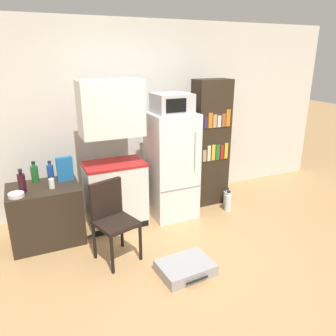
{
  "coord_description": "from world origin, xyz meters",
  "views": [
    {
      "loc": [
        -1.52,
        -2.55,
        2.17
      ],
      "look_at": [
        0.02,
        0.85,
        0.87
      ],
      "focal_mm": 35.0,
      "sensor_mm": 36.0,
      "label": 1
    }
  ],
  "objects_px": {
    "bottle_blue_soda": "(50,172)",
    "water_bottle_front": "(228,202)",
    "side_table": "(46,214)",
    "suitcase_large_flat": "(186,268)",
    "kitchen_hutch": "(114,161)",
    "chair": "(111,214)",
    "water_bottle_middle": "(227,198)",
    "bottle_green_tall": "(35,173)",
    "bottle_milk_white": "(52,183)",
    "bottle_wine_dark": "(22,182)",
    "bookshelf": "(210,144)",
    "refrigerator": "(172,166)",
    "bowl": "(16,195)",
    "cereal_box": "(65,169)",
    "microwave": "(172,103)"
  },
  "relations": [
    {
      "from": "side_table",
      "to": "microwave",
      "type": "bearing_deg",
      "value": 0.53
    },
    {
      "from": "bottle_wine_dark",
      "to": "bottle_blue_soda",
      "type": "relative_size",
      "value": 1.11
    },
    {
      "from": "bowl",
      "to": "cereal_box",
      "type": "height_order",
      "value": "cereal_box"
    },
    {
      "from": "refrigerator",
      "to": "bottle_blue_soda",
      "type": "xyz_separation_m",
      "value": [
        -1.56,
        0.17,
        0.08
      ]
    },
    {
      "from": "side_table",
      "to": "microwave",
      "type": "xyz_separation_m",
      "value": [
        1.68,
        0.02,
        1.23
      ]
    },
    {
      "from": "bottle_milk_white",
      "to": "bowl",
      "type": "bearing_deg",
      "value": -165.49
    },
    {
      "from": "kitchen_hutch",
      "to": "bottle_green_tall",
      "type": "bearing_deg",
      "value": 171.7
    },
    {
      "from": "bottle_wine_dark",
      "to": "bowl",
      "type": "bearing_deg",
      "value": -121.27
    },
    {
      "from": "bowl",
      "to": "suitcase_large_flat",
      "type": "height_order",
      "value": "bowl"
    },
    {
      "from": "refrigerator",
      "to": "microwave",
      "type": "relative_size",
      "value": 3.08
    },
    {
      "from": "kitchen_hutch",
      "to": "bottle_blue_soda",
      "type": "relative_size",
      "value": 7.69
    },
    {
      "from": "refrigerator",
      "to": "bowl",
      "type": "bearing_deg",
      "value": -174.05
    },
    {
      "from": "water_bottle_middle",
      "to": "bottle_blue_soda",
      "type": "bearing_deg",
      "value": 173.51
    },
    {
      "from": "side_table",
      "to": "water_bottle_front",
      "type": "distance_m",
      "value": 2.49
    },
    {
      "from": "water_bottle_front",
      "to": "bowl",
      "type": "bearing_deg",
      "value": 178.98
    },
    {
      "from": "microwave",
      "to": "cereal_box",
      "type": "bearing_deg",
      "value": 176.39
    },
    {
      "from": "microwave",
      "to": "suitcase_large_flat",
      "type": "distance_m",
      "value": 2.05
    },
    {
      "from": "refrigerator",
      "to": "water_bottle_front",
      "type": "xyz_separation_m",
      "value": [
        0.79,
        -0.25,
        -0.6
      ]
    },
    {
      "from": "kitchen_hutch",
      "to": "side_table",
      "type": "bearing_deg",
      "value": -175.87
    },
    {
      "from": "bookshelf",
      "to": "bottle_blue_soda",
      "type": "height_order",
      "value": "bookshelf"
    },
    {
      "from": "water_bottle_front",
      "to": "water_bottle_middle",
      "type": "relative_size",
      "value": 1.09
    },
    {
      "from": "bottle_milk_white",
      "to": "suitcase_large_flat",
      "type": "distance_m",
      "value": 1.79
    },
    {
      "from": "bottle_green_tall",
      "to": "suitcase_large_flat",
      "type": "xyz_separation_m",
      "value": [
        1.3,
        -1.49,
        -0.75
      ]
    },
    {
      "from": "suitcase_large_flat",
      "to": "kitchen_hutch",
      "type": "bearing_deg",
      "value": 100.87
    },
    {
      "from": "bottle_milk_white",
      "to": "suitcase_large_flat",
      "type": "bearing_deg",
      "value": -46.48
    },
    {
      "from": "bottle_milk_white",
      "to": "water_bottle_front",
      "type": "bearing_deg",
      "value": -3.56
    },
    {
      "from": "water_bottle_front",
      "to": "water_bottle_middle",
      "type": "xyz_separation_m",
      "value": [
        0.08,
        0.15,
        -0.01
      ]
    },
    {
      "from": "refrigerator",
      "to": "water_bottle_middle",
      "type": "bearing_deg",
      "value": -6.7
    },
    {
      "from": "cereal_box",
      "to": "side_table",
      "type": "bearing_deg",
      "value": -159.73
    },
    {
      "from": "bottle_blue_soda",
      "to": "water_bottle_front",
      "type": "bearing_deg",
      "value": -10.3
    },
    {
      "from": "side_table",
      "to": "bowl",
      "type": "distance_m",
      "value": 0.51
    },
    {
      "from": "refrigerator",
      "to": "bottle_green_tall",
      "type": "relative_size",
      "value": 5.61
    },
    {
      "from": "kitchen_hutch",
      "to": "bottle_blue_soda",
      "type": "distance_m",
      "value": 0.78
    },
    {
      "from": "bookshelf",
      "to": "water_bottle_front",
      "type": "bearing_deg",
      "value": -75.28
    },
    {
      "from": "bottle_green_tall",
      "to": "bottle_milk_white",
      "type": "bearing_deg",
      "value": -61.08
    },
    {
      "from": "bookshelf",
      "to": "chair",
      "type": "distance_m",
      "value": 1.96
    },
    {
      "from": "refrigerator",
      "to": "microwave",
      "type": "xyz_separation_m",
      "value": [
        -0.0,
        -0.0,
        0.85
      ]
    },
    {
      "from": "cereal_box",
      "to": "chair",
      "type": "distance_m",
      "value": 0.91
    },
    {
      "from": "side_table",
      "to": "microwave",
      "type": "height_order",
      "value": "microwave"
    },
    {
      "from": "refrigerator",
      "to": "cereal_box",
      "type": "bearing_deg",
      "value": 176.45
    },
    {
      "from": "chair",
      "to": "suitcase_large_flat",
      "type": "height_order",
      "value": "chair"
    },
    {
      "from": "bottle_blue_soda",
      "to": "water_bottle_front",
      "type": "xyz_separation_m",
      "value": [
        2.36,
        -0.43,
        -0.68
      ]
    },
    {
      "from": "bottle_blue_soda",
      "to": "bottle_green_tall",
      "type": "bearing_deg",
      "value": 176.77
    },
    {
      "from": "side_table",
      "to": "microwave",
      "type": "relative_size",
      "value": 1.72
    },
    {
      "from": "bookshelf",
      "to": "bottle_milk_white",
      "type": "height_order",
      "value": "bookshelf"
    },
    {
      "from": "chair",
      "to": "water_bottle_middle",
      "type": "xyz_separation_m",
      "value": [
        1.92,
        0.58,
        -0.41
      ]
    },
    {
      "from": "bottle_green_tall",
      "to": "water_bottle_middle",
      "type": "relative_size",
      "value": 0.91
    },
    {
      "from": "cereal_box",
      "to": "kitchen_hutch",
      "type": "bearing_deg",
      "value": -3.8
    },
    {
      "from": "refrigerator",
      "to": "chair",
      "type": "distance_m",
      "value": 1.26
    },
    {
      "from": "kitchen_hutch",
      "to": "cereal_box",
      "type": "distance_m",
      "value": 0.6
    }
  ]
}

